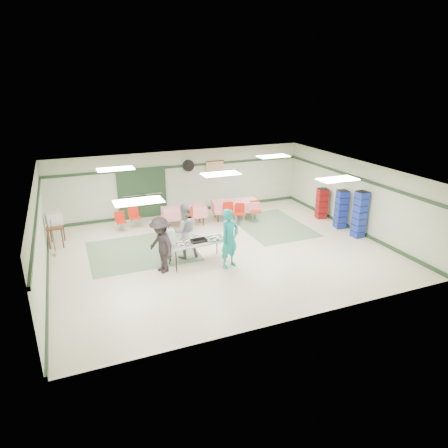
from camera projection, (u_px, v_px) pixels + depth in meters
name	position (u px, v px, depth m)	size (l,w,h in m)	color
floor	(221.00, 251.00, 13.62)	(11.00, 11.00, 0.00)	beige
ceiling	(221.00, 173.00, 12.69)	(11.00, 11.00, 0.00)	silver
wall_back	(182.00, 182.00, 17.06)	(11.00, 11.00, 0.00)	beige
wall_front	(293.00, 271.00, 9.25)	(11.00, 11.00, 0.00)	beige
wall_left	(39.00, 237.00, 11.20)	(9.00, 9.00, 0.00)	beige
wall_right	(355.00, 196.00, 15.11)	(9.00, 9.00, 0.00)	beige
trim_back	(181.00, 166.00, 16.79)	(11.00, 0.06, 0.10)	#1E371F
baseboard_back	(183.00, 211.00, 17.48)	(11.00, 0.06, 0.12)	#1E371F
trim_left	(36.00, 214.00, 10.97)	(9.00, 0.06, 0.10)	#1E371F
baseboard_left	(48.00, 278.00, 11.66)	(9.00, 0.06, 0.12)	#1E371F
trim_right	(357.00, 178.00, 14.86)	(9.00, 0.06, 0.10)	#1E371F
baseboard_right	(351.00, 228.00, 15.55)	(9.00, 0.06, 0.12)	#1E371F
green_patch_a	(142.00, 251.00, 13.60)	(3.50, 3.00, 0.01)	slate
green_patch_b	(272.00, 226.00, 15.92)	(2.50, 3.50, 0.01)	slate
double_door_left	(131.00, 195.00, 16.33)	(0.90, 0.06, 2.10)	#9A9D9A
double_door_right	(154.00, 192.00, 16.67)	(0.90, 0.06, 2.10)	#9A9D9A
door_frame	(142.00, 194.00, 16.48)	(2.00, 0.03, 2.15)	#1E371F
wall_fan	(188.00, 166.00, 16.87)	(0.50, 0.50, 0.10)	black
scroll_banner	(215.00, 168.00, 17.37)	(0.80, 0.02, 0.60)	tan
serving_table	(197.00, 242.00, 12.49)	(1.98, 0.93, 0.76)	#9E9E99
sheet_tray_right	(215.00, 239.00, 12.61)	(0.62, 0.47, 0.02)	silver
sheet_tray_mid	(191.00, 240.00, 12.52)	(0.63, 0.48, 0.02)	silver
sheet_tray_left	(182.00, 245.00, 12.13)	(0.53, 0.40, 0.02)	silver
baking_pan	(199.00, 240.00, 12.40)	(0.49, 0.30, 0.08)	black
foam_box_stack	(170.00, 237.00, 12.12)	(0.26, 0.24, 0.48)	white
volunteer_teal	(230.00, 239.00, 12.18)	(0.68, 0.45, 1.88)	teal
volunteer_grey	(185.00, 231.00, 12.86)	(0.89, 0.69, 1.83)	gray
volunteer_dark	(161.00, 245.00, 11.88)	(1.13, 0.65, 1.75)	black
dining_table_a	(235.00, 205.00, 16.56)	(2.00, 1.14, 0.77)	red
dining_table_b	(184.00, 212.00, 15.78)	(1.74, 0.85, 0.77)	red
chair_a	(240.00, 211.00, 16.07)	(0.48, 0.48, 0.81)	red
chair_b	(229.00, 211.00, 15.89)	(0.45, 0.45, 0.91)	red
chair_c	(255.00, 209.00, 16.32)	(0.44, 0.44, 0.84)	red
chair_d	(188.00, 216.00, 15.30)	(0.43, 0.43, 0.90)	red
chair_loose_a	(134.00, 215.00, 15.54)	(0.44, 0.44, 0.88)	red
chair_loose_b	(120.00, 219.00, 15.18)	(0.40, 0.40, 0.79)	red
crate_stack_blue_a	(341.00, 209.00, 15.46)	(0.39, 0.39, 1.51)	#1A3C9E
crate_stack_red	(322.00, 203.00, 16.59)	(0.39, 0.39, 1.27)	#A01015
crate_stack_blue_b	(360.00, 215.00, 14.51)	(0.38, 0.38, 1.75)	#1A3C9E
printer_table	(55.00, 228.00, 13.90)	(0.61, 0.88, 0.74)	brown
office_printer	(54.00, 218.00, 13.89)	(0.52, 0.46, 0.41)	silver
broom	(53.00, 237.00, 13.11)	(0.03, 0.03, 1.26)	brown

